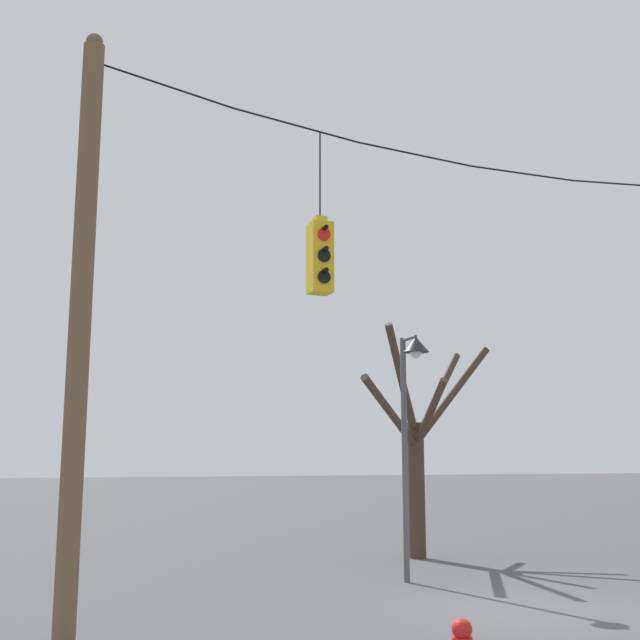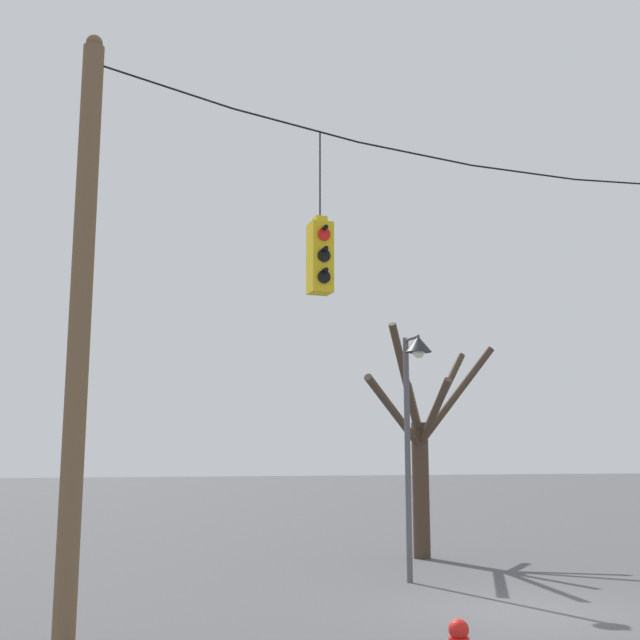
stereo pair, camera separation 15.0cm
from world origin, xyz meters
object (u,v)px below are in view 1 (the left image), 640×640
traffic_light_near_left_pole (320,257)px  bare_tree (418,443)px  street_lamp (411,389)px  utility_pole_left (80,323)px

traffic_light_near_left_pole → bare_tree: 9.28m
traffic_light_near_left_pole → bare_tree: (5.28, 7.14, -2.69)m
bare_tree → traffic_light_near_left_pole: bearing=-126.5°
street_lamp → utility_pole_left: bearing=-153.3°
utility_pole_left → traffic_light_near_left_pole: utility_pole_left is taller
traffic_light_near_left_pole → street_lamp: size_ratio=0.53×
traffic_light_near_left_pole → street_lamp: bearing=46.3°
traffic_light_near_left_pole → street_lamp: 4.97m
utility_pole_left → street_lamp: 7.55m
utility_pole_left → bare_tree: bearing=39.1°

